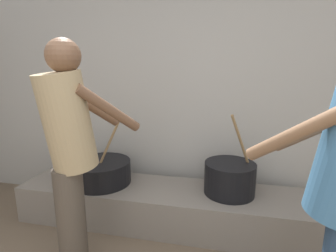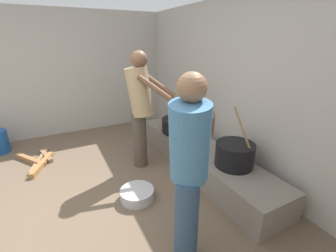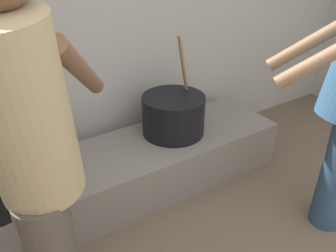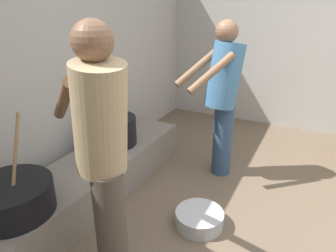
{
  "view_description": "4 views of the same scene",
  "coord_description": "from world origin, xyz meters",
  "views": [
    {
      "loc": [
        0.29,
        -0.23,
        1.46
      ],
      "look_at": [
        -0.07,
        1.41,
        1.09
      ],
      "focal_mm": 27.37,
      "sensor_mm": 36.0,
      "label": 1
    },
    {
      "loc": [
        2.15,
        0.2,
        1.78
      ],
      "look_at": [
        -0.47,
        1.55,
        0.66
      ],
      "focal_mm": 24.29,
      "sensor_mm": 36.0,
      "label": 2
    },
    {
      "loc": [
        -0.84,
        0.2,
        1.61
      ],
      "look_at": [
        -0.05,
        1.43,
        0.81
      ],
      "focal_mm": 35.94,
      "sensor_mm": 36.0,
      "label": 3
    },
    {
      "loc": [
        -1.93,
        0.2,
        1.73
      ],
      "look_at": [
        0.12,
        1.25,
        0.79
      ],
      "focal_mm": 32.45,
      "sensor_mm": 36.0,
      "label": 4
    }
  ],
  "objects": [
    {
      "name": "block_enclosure_rear",
      "position": [
        0.0,
        2.49,
        1.16
      ],
      "size": [
        5.63,
        0.2,
        2.31
      ],
      "primitive_type": "cube",
      "color": "#ADA8A0",
      "rests_on": "ground_plane"
    },
    {
      "name": "hearth_ledge",
      "position": [
        -0.25,
        1.97,
        0.18
      ],
      "size": [
        2.76,
        0.6,
        0.36
      ],
      "primitive_type": "cube",
      "color": "slate",
      "rests_on": "ground_plane"
    },
    {
      "name": "cook_in_tan_shirt",
      "position": [
        -0.71,
        1.25,
        0.95
      ],
      "size": [
        0.64,
        0.74,
        1.66
      ],
      "color": "#4C4238",
      "rests_on": "ground_plane"
    },
    {
      "name": "cooking_pot_main",
      "position": [
        0.38,
        2.01,
        0.5
      ],
      "size": [
        0.46,
        0.46,
        0.74
      ],
      "color": "black",
      "rests_on": "hearth_ledge"
    }
  ]
}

